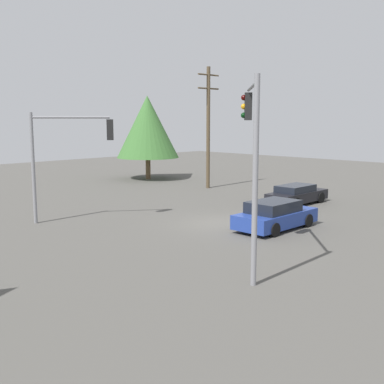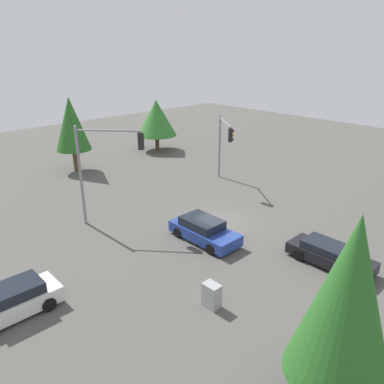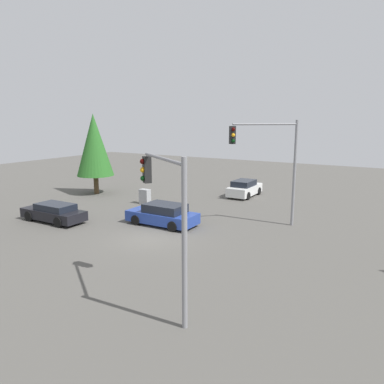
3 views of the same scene
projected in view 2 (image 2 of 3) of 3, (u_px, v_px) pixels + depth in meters
name	position (u px, v px, depth m)	size (l,w,h in m)	color
ground_plane	(220.00, 222.00, 25.35)	(80.00, 80.00, 0.00)	#54514C
sedan_white	(13.00, 301.00, 16.49)	(1.88, 4.08, 1.43)	silver
sedan_blue	(204.00, 230.00, 22.84)	(4.55, 2.05, 1.39)	#233D93
sedan_dark	(330.00, 255.00, 20.28)	(4.60, 1.84, 1.22)	black
traffic_signal_main	(224.00, 139.00, 31.24)	(3.44, 2.55, 5.60)	gray
traffic_signal_cross	(104.00, 159.00, 23.48)	(3.35, 3.03, 6.61)	gray
electrical_cabinet	(212.00, 295.00, 17.04)	(0.80, 0.56, 1.17)	#9EA0A3
tree_far	(71.00, 124.00, 34.19)	(3.22, 3.22, 6.94)	brown
tree_corner	(156.00, 118.00, 41.50)	(4.43, 4.43, 5.66)	#4C3823
tree_right	(347.00, 300.00, 10.76)	(3.24, 3.24, 7.10)	#4C3823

